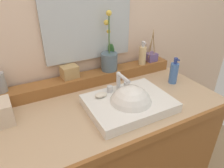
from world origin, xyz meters
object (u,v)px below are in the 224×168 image
sink_basin (130,105)px  reed_diffuser (151,56)px  soap_bar (101,95)px  potted_plant (109,58)px  soap_dispenser (143,55)px  trinket_box (70,72)px  lotion_bottle (174,73)px

sink_basin → reed_diffuser: bearing=41.3°
reed_diffuser → soap_bar: bearing=-154.2°
soap_bar → potted_plant: bearing=54.5°
soap_dispenser → trinket_box: soap_dispenser is taller
sink_basin → lotion_bottle: bearing=15.8°
trinket_box → soap_dispenser: bearing=-10.8°
soap_bar → trinket_box: size_ratio=0.71×
reed_diffuser → lotion_bottle: reed_diffuser is taller
potted_plant → trinket_box: (-0.27, 0.01, -0.04)m
reed_diffuser → lotion_bottle: size_ratio=1.31×
potted_plant → reed_diffuser: (0.35, 0.00, -0.05)m
soap_bar → trinket_box: 0.28m
soap_bar → reed_diffuser: 0.59m
reed_diffuser → sink_basin: bearing=-138.7°
trinket_box → soap_bar: bearing=-79.0°
potted_plant → trinket_box: bearing=177.9°
reed_diffuser → trinket_box: bearing=179.2°
soap_dispenser → lotion_bottle: size_ratio=0.94×
soap_bar → soap_dispenser: bearing=28.3°
reed_diffuser → trinket_box: 0.62m
soap_dispenser → reed_diffuser: reed_diffuser is taller
sink_basin → soap_bar: sink_basin is taller
soap_bar → lotion_bottle: lotion_bottle is taller
sink_basin → reed_diffuser: size_ratio=1.92×
trinket_box → lotion_bottle: bearing=-29.3°
potted_plant → lotion_bottle: bearing=-34.6°
soap_dispenser → trinket_box: (-0.52, 0.03, -0.03)m
trinket_box → lotion_bottle: size_ratio=0.56×
soap_dispenser → trinket_box: 0.52m
reed_diffuser → lotion_bottle: (0.00, -0.24, -0.03)m
potted_plant → reed_diffuser: bearing=0.2°
trinket_box → potted_plant: bearing=-9.3°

